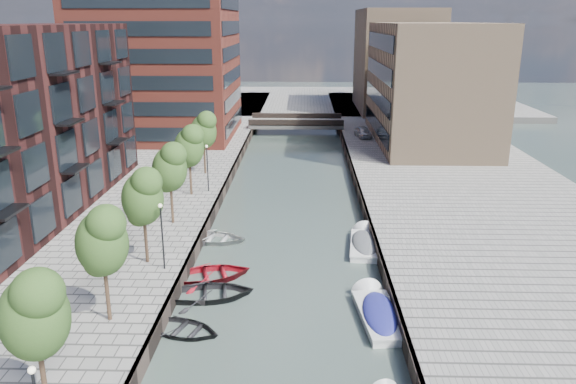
{
  "coord_description": "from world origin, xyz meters",
  "views": [
    {
      "loc": [
        1.13,
        -6.64,
        15.31
      ],
      "look_at": [
        0.0,
        31.79,
        3.5
      ],
      "focal_mm": 35.0,
      "sensor_mm": 36.0,
      "label": 1
    }
  ],
  "objects_px": {
    "sloop_1": "(183,333)",
    "sloop_3": "(214,242)",
    "tree_4": "(170,166)",
    "tree_6": "(203,129)",
    "bridge": "(296,123)",
    "motorboat_3": "(377,312)",
    "sloop_4": "(211,298)",
    "car": "(363,132)",
    "tree_3": "(142,195)",
    "tree_2": "(102,239)",
    "tree_1": "(34,312)",
    "sloop_2": "(211,278)",
    "tree_5": "(189,145)",
    "motorboat_4": "(364,243)"
  },
  "relations": [
    {
      "from": "motorboat_4",
      "to": "car",
      "type": "height_order",
      "value": "car"
    },
    {
      "from": "tree_2",
      "to": "tree_3",
      "type": "xyz_separation_m",
      "value": [
        0.0,
        7.0,
        0.0
      ]
    },
    {
      "from": "sloop_1",
      "to": "sloop_3",
      "type": "height_order",
      "value": "sloop_3"
    },
    {
      "from": "bridge",
      "to": "sloop_3",
      "type": "xyz_separation_m",
      "value": [
        -5.35,
        -41.17,
        -1.39
      ]
    },
    {
      "from": "tree_5",
      "to": "car",
      "type": "relative_size",
      "value": 1.5
    },
    {
      "from": "tree_1",
      "to": "sloop_4",
      "type": "xyz_separation_m",
      "value": [
        4.31,
        11.31,
        -5.31
      ]
    },
    {
      "from": "tree_2",
      "to": "tree_6",
      "type": "bearing_deg",
      "value": 90.0
    },
    {
      "from": "tree_6",
      "to": "car",
      "type": "relative_size",
      "value": 1.5
    },
    {
      "from": "tree_6",
      "to": "car",
      "type": "bearing_deg",
      "value": 46.54
    },
    {
      "from": "tree_3",
      "to": "sloop_1",
      "type": "relative_size",
      "value": 1.47
    },
    {
      "from": "tree_6",
      "to": "motorboat_3",
      "type": "distance_m",
      "value": 29.38
    },
    {
      "from": "tree_1",
      "to": "tree_2",
      "type": "xyz_separation_m",
      "value": [
        0.0,
        7.0,
        0.0
      ]
    },
    {
      "from": "bridge",
      "to": "tree_1",
      "type": "xyz_separation_m",
      "value": [
        -8.5,
        -61.0,
        3.92
      ]
    },
    {
      "from": "tree_1",
      "to": "tree_2",
      "type": "bearing_deg",
      "value": 90.0
    },
    {
      "from": "tree_4",
      "to": "tree_2",
      "type": "bearing_deg",
      "value": -90.0
    },
    {
      "from": "tree_2",
      "to": "sloop_1",
      "type": "xyz_separation_m",
      "value": [
        3.51,
        0.5,
        -5.31
      ]
    },
    {
      "from": "motorboat_4",
      "to": "sloop_3",
      "type": "bearing_deg",
      "value": 177.23
    },
    {
      "from": "tree_3",
      "to": "sloop_4",
      "type": "xyz_separation_m",
      "value": [
        4.31,
        -2.69,
        -5.31
      ]
    },
    {
      "from": "tree_3",
      "to": "tree_2",
      "type": "bearing_deg",
      "value": -90.0
    },
    {
      "from": "sloop_4",
      "to": "motorboat_3",
      "type": "height_order",
      "value": "motorboat_3"
    },
    {
      "from": "tree_5",
      "to": "tree_6",
      "type": "height_order",
      "value": "same"
    },
    {
      "from": "tree_6",
      "to": "sloop_3",
      "type": "relative_size",
      "value": 1.24
    },
    {
      "from": "bridge",
      "to": "motorboat_3",
      "type": "bearing_deg",
      "value": -84.3
    },
    {
      "from": "sloop_4",
      "to": "sloop_2",
      "type": "bearing_deg",
      "value": -0.8
    },
    {
      "from": "tree_2",
      "to": "car",
      "type": "relative_size",
      "value": 1.5
    },
    {
      "from": "motorboat_4",
      "to": "tree_2",
      "type": "bearing_deg",
      "value": -138.58
    },
    {
      "from": "tree_4",
      "to": "tree_6",
      "type": "distance_m",
      "value": 14.0
    },
    {
      "from": "tree_3",
      "to": "sloop_3",
      "type": "bearing_deg",
      "value": 61.67
    },
    {
      "from": "bridge",
      "to": "tree_4",
      "type": "relative_size",
      "value": 2.18
    },
    {
      "from": "sloop_1",
      "to": "motorboat_4",
      "type": "bearing_deg",
      "value": -23.18
    },
    {
      "from": "sloop_4",
      "to": "car",
      "type": "height_order",
      "value": "car"
    },
    {
      "from": "sloop_1",
      "to": "motorboat_3",
      "type": "relative_size",
      "value": 0.69
    },
    {
      "from": "tree_1",
      "to": "motorboat_3",
      "type": "distance_m",
      "value": 17.37
    },
    {
      "from": "tree_6",
      "to": "motorboat_4",
      "type": "xyz_separation_m",
      "value": [
        13.95,
        -15.69,
        -5.08
      ]
    },
    {
      "from": "tree_5",
      "to": "sloop_1",
      "type": "bearing_deg",
      "value": -80.29
    },
    {
      "from": "tree_2",
      "to": "sloop_2",
      "type": "bearing_deg",
      "value": 59.95
    },
    {
      "from": "tree_1",
      "to": "sloop_2",
      "type": "xyz_separation_m",
      "value": [
        3.94,
        13.81,
        -5.31
      ]
    },
    {
      "from": "sloop_1",
      "to": "motorboat_4",
      "type": "height_order",
      "value": "motorboat_4"
    },
    {
      "from": "sloop_2",
      "to": "sloop_3",
      "type": "xyz_separation_m",
      "value": [
        -0.79,
        6.02,
        0.0
      ]
    },
    {
      "from": "sloop_4",
      "to": "car",
      "type": "distance_m",
      "value": 43.69
    },
    {
      "from": "bridge",
      "to": "sloop_2",
      "type": "relative_size",
      "value": 2.61
    },
    {
      "from": "tree_6",
      "to": "sloop_1",
      "type": "xyz_separation_m",
      "value": [
        3.51,
        -27.5,
        -5.31
      ]
    },
    {
      "from": "bridge",
      "to": "tree_4",
      "type": "xyz_separation_m",
      "value": [
        -8.5,
        -40.0,
        3.92
      ]
    },
    {
      "from": "sloop_4",
      "to": "motorboat_4",
      "type": "distance_m",
      "value": 12.53
    },
    {
      "from": "tree_5",
      "to": "sloop_4",
      "type": "xyz_separation_m",
      "value": [
        4.31,
        -16.69,
        -5.31
      ]
    },
    {
      "from": "tree_6",
      "to": "tree_5",
      "type": "bearing_deg",
      "value": -90.0
    },
    {
      "from": "tree_3",
      "to": "motorboat_3",
      "type": "bearing_deg",
      "value": -18.35
    },
    {
      "from": "tree_1",
      "to": "tree_3",
      "type": "distance_m",
      "value": 14.0
    },
    {
      "from": "car",
      "to": "tree_3",
      "type": "bearing_deg",
      "value": -124.11
    },
    {
      "from": "tree_4",
      "to": "sloop_2",
      "type": "bearing_deg",
      "value": -61.27
    }
  ]
}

